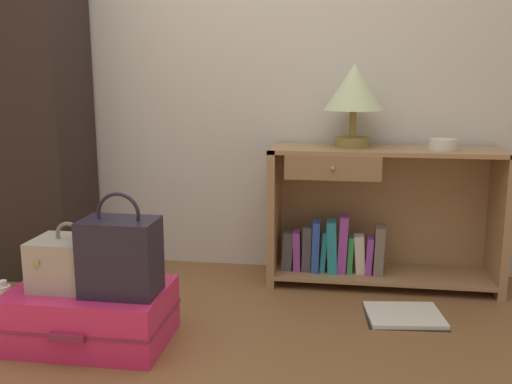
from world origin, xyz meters
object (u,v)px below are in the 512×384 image
(bookshelf, at_px, (372,219))
(train_case, at_px, (70,263))
(table_lamp, at_px, (354,91))
(bowl, at_px, (443,144))
(bottle, at_px, (4,307))
(open_book_on_floor, at_px, (404,315))
(handbag, at_px, (120,256))
(suitcase_large, at_px, (92,315))

(bookshelf, relative_size, train_case, 4.09)
(table_lamp, distance_m, bowl, 0.51)
(table_lamp, bearing_deg, bottle, -149.82)
(bottle, bearing_deg, open_book_on_floor, 12.79)
(bowl, bearing_deg, open_book_on_floor, -114.75)
(bowl, distance_m, train_case, 1.82)
(table_lamp, distance_m, open_book_on_floor, 1.12)
(handbag, bearing_deg, open_book_on_floor, 22.51)
(bowl, height_order, suitcase_large, bowl)
(bookshelf, bearing_deg, bottle, -152.19)
(train_case, distance_m, handbag, 0.24)
(bowl, height_order, bottle, bowl)
(suitcase_large, relative_size, train_case, 2.20)
(table_lamp, bearing_deg, handbag, -133.66)
(suitcase_large, distance_m, handbag, 0.31)
(bookshelf, relative_size, table_lamp, 2.79)
(table_lamp, distance_m, train_case, 1.58)
(bookshelf, relative_size, bowl, 8.77)
(bottle, distance_m, open_book_on_floor, 1.76)
(table_lamp, bearing_deg, bowl, -6.53)
(bowl, relative_size, suitcase_large, 0.21)
(handbag, bearing_deg, bottle, 171.49)
(handbag, distance_m, bottle, 0.64)
(open_book_on_floor, bearing_deg, bottle, -167.21)
(train_case, height_order, open_book_on_floor, train_case)
(suitcase_large, height_order, train_case, train_case)
(bookshelf, distance_m, suitcase_large, 1.47)
(handbag, height_order, open_book_on_floor, handbag)
(table_lamp, xyz_separation_m, train_case, (-1.12, -0.90, -0.66))
(train_case, xyz_separation_m, bottle, (-0.34, 0.05, -0.23))
(train_case, distance_m, bottle, 0.42)
(bottle, bearing_deg, train_case, -8.55)
(bookshelf, distance_m, bowl, 0.51)
(suitcase_large, relative_size, handbag, 1.56)
(bookshelf, height_order, train_case, bookshelf)
(bottle, bearing_deg, handbag, -8.51)
(suitcase_large, bearing_deg, handbag, -13.75)
(table_lamp, distance_m, suitcase_large, 1.63)
(bookshelf, bearing_deg, suitcase_large, -142.84)
(handbag, distance_m, open_book_on_floor, 1.29)
(bottle, bearing_deg, bookshelf, 27.81)
(train_case, bearing_deg, bottle, 171.45)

